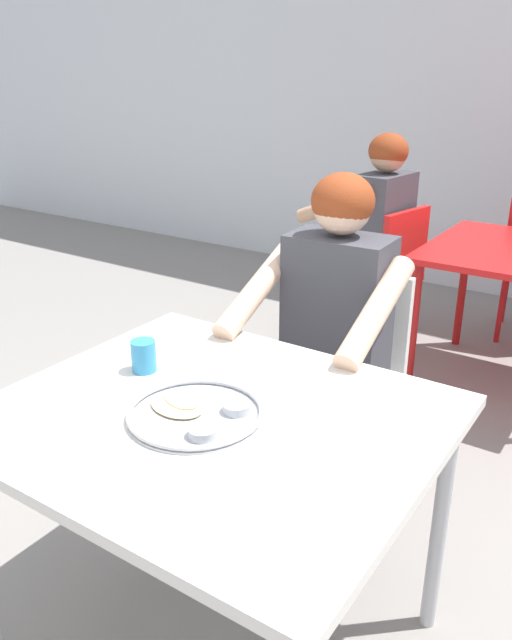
{
  "coord_description": "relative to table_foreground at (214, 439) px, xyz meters",
  "views": [
    {
      "loc": [
        0.74,
        -1.0,
        1.53
      ],
      "look_at": [
        -0.14,
        0.32,
        0.9
      ],
      "focal_mm": 35.66,
      "sensor_mm": 36.0,
      "label": 1
    }
  ],
  "objects": [
    {
      "name": "table_foreground",
      "position": [
        0.0,
        0.0,
        0.0
      ],
      "size": [
        1.06,
        0.92,
        0.75
      ],
      "color": "silver",
      "rests_on": "ground"
    },
    {
      "name": "thali_tray",
      "position": [
        -0.02,
        -0.04,
        0.09
      ],
      "size": [
        0.33,
        0.33,
        0.03
      ],
      "color": "#B7BABF",
      "rests_on": "table_foreground"
    },
    {
      "name": "drinking_cup",
      "position": [
        -0.3,
        0.08,
        0.12
      ],
      "size": [
        0.07,
        0.07,
        0.09
      ],
      "color": "#338CBF",
      "rests_on": "table_foreground"
    },
    {
      "name": "chair_foreground",
      "position": [
        -0.06,
        0.89,
        -0.19
      ],
      "size": [
        0.4,
        0.41,
        0.84
      ],
      "color": "silver",
      "rests_on": "ground"
    },
    {
      "name": "diner_foreground",
      "position": [
        -0.05,
        0.68,
        0.05
      ],
      "size": [
        0.5,
        0.56,
        1.23
      ],
      "color": "#2D2D2D",
      "rests_on": "ground"
    },
    {
      "name": "chair_red_left",
      "position": [
        -0.43,
        2.09,
        -0.18
      ],
      "size": [
        0.5,
        0.48,
        0.85
      ],
      "color": "red",
      "rests_on": "ground"
    },
    {
      "name": "patron_background",
      "position": [
        -0.54,
        2.09,
        0.05
      ],
      "size": [
        0.59,
        0.54,
        1.22
      ],
      "color": "#303030",
      "rests_on": "ground"
    }
  ]
}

